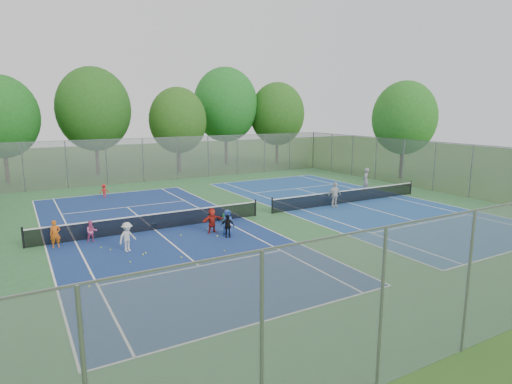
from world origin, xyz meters
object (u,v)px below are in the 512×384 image
net_left (155,222)px  ball_hopper (225,218)px  instructor (366,180)px  ball_crate (154,225)px  net_right (349,197)px

net_left → ball_hopper: (4.06, -0.52, -0.19)m
net_left → instructor: size_ratio=6.59×
ball_hopper → instructor: bearing=11.8°
net_left → ball_crate: bearing=78.5°
net_right → instructor: 4.58m
ball_crate → ball_hopper: 4.09m
instructor → ball_crate: bearing=-23.9°
ball_crate → instructor: size_ratio=0.15×
ball_hopper → instructor: size_ratio=0.27×
net_right → ball_crate: net_right is taller
ball_crate → ball_hopper: ball_hopper is taller
net_right → ball_crate: (-13.89, 0.55, -0.33)m
net_right → instructor: size_ratio=6.59×
ball_crate → instructor: 17.89m
net_right → net_left: bearing=180.0°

